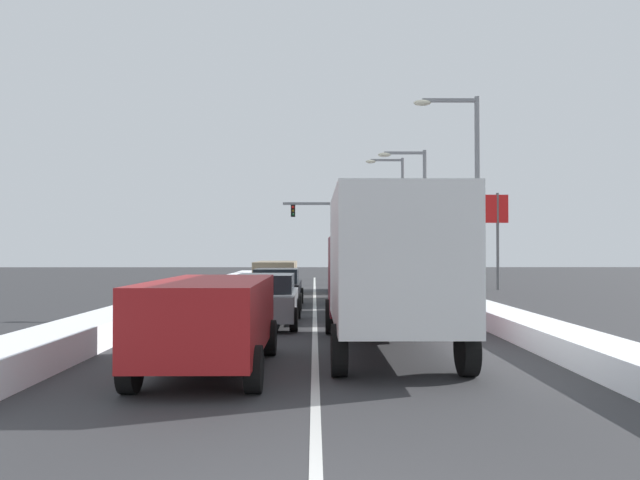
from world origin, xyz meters
name	(u,v)px	position (x,y,z in m)	size (l,w,h in m)	color
ground_plane	(315,312)	(0.00, 17.28, 0.00)	(120.00, 120.00, 0.00)	#333335
lane_stripe_between_right_lane_and_center_lane	(315,302)	(0.00, 21.61, 0.00)	(0.14, 47.53, 0.01)	silver
snow_bank_right_shoulder	(437,296)	(5.30, 21.61, 0.26)	(1.22, 47.53, 0.53)	white
snow_bank_left_shoulder	(192,295)	(-5.30, 21.61, 0.30)	(1.36, 47.53, 0.60)	white
box_truck_right_lane_nearest	(387,265)	(1.54, 8.58, 1.90)	(2.53, 7.20, 3.36)	maroon
sedan_charcoal_right_lane_second	(364,294)	(1.64, 15.78, 0.76)	(2.00, 4.50, 1.51)	#38383D
suv_silver_right_lane_third	(358,278)	(1.91, 21.81, 1.02)	(2.16, 4.90, 1.67)	#B7BABF
sedan_navy_right_lane_fourth	(348,277)	(1.81, 28.33, 0.76)	(2.00, 4.50, 1.51)	navy
suv_red_center_lane_nearest	(211,316)	(-1.91, 6.62, 1.02)	(2.16, 4.90, 1.67)	maroon
sedan_gray_center_lane_second	(266,299)	(-1.46, 13.54, 0.76)	(2.00, 4.50, 1.51)	slate
sedan_black_center_lane_third	(277,288)	(-1.48, 19.20, 0.76)	(2.00, 4.50, 1.51)	black
suv_tan_center_lane_fourth	(276,275)	(-1.92, 25.81, 1.02)	(2.16, 4.90, 1.67)	#937F60
traffic_light_gantry	(347,222)	(2.57, 43.20, 4.50)	(7.54, 0.47, 6.20)	slate
street_lamp_right_near	(469,181)	(6.13, 19.44, 4.99)	(2.66, 0.36, 8.36)	gray
street_lamp_right_mid	(418,206)	(5.60, 28.09, 4.62)	(2.66, 0.36, 7.67)	gray
street_lamp_right_far	(398,209)	(5.70, 36.73, 5.11)	(2.66, 0.36, 8.58)	gray
roadside_sign_right	(480,219)	(9.41, 29.70, 4.02)	(3.20, 0.16, 5.50)	#59595B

